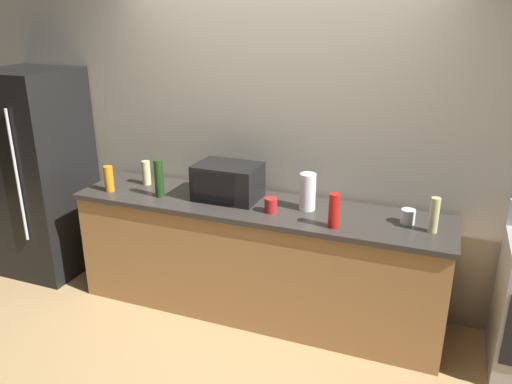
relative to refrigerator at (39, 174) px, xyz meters
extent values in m
plane|color=tan|center=(2.05, -0.40, -0.90)|extent=(8.00, 8.00, 0.00)
cube|color=#B2A893|center=(2.05, 0.41, 0.45)|extent=(6.40, 0.10, 2.70)
cube|color=#B27F4C|center=(2.05, 0.00, -0.47)|extent=(2.80, 0.60, 0.86)
cube|color=#38332D|center=(2.05, 0.00, -0.02)|extent=(2.84, 0.64, 0.04)
cube|color=black|center=(0.00, 0.00, 0.00)|extent=(0.72, 0.70, 1.80)
cylinder|color=silver|center=(0.14, -0.37, 0.10)|extent=(0.02, 0.02, 1.10)
cube|color=black|center=(1.80, 0.05, 0.13)|extent=(0.48, 0.34, 0.27)
cube|color=black|center=(1.76, -0.12, 0.13)|extent=(0.34, 0.01, 0.21)
cylinder|color=white|center=(2.43, 0.05, 0.13)|extent=(0.12, 0.12, 0.27)
cylinder|color=beige|center=(1.04, 0.10, 0.10)|extent=(0.07, 0.07, 0.20)
cylinder|color=orange|center=(0.86, -0.14, 0.10)|extent=(0.07, 0.07, 0.20)
cylinder|color=#1E3F19|center=(1.29, -0.11, 0.15)|extent=(0.07, 0.07, 0.29)
cylinder|color=red|center=(2.68, -0.19, 0.12)|extent=(0.07, 0.07, 0.24)
cylinder|color=beige|center=(3.29, -0.03, 0.12)|extent=(0.06, 0.06, 0.24)
cylinder|color=red|center=(2.20, -0.09, 0.05)|extent=(0.09, 0.09, 0.11)
cylinder|color=white|center=(3.13, 0.05, 0.05)|extent=(0.09, 0.09, 0.10)
camera|label=1|loc=(3.32, -3.23, 1.37)|focal=35.37mm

